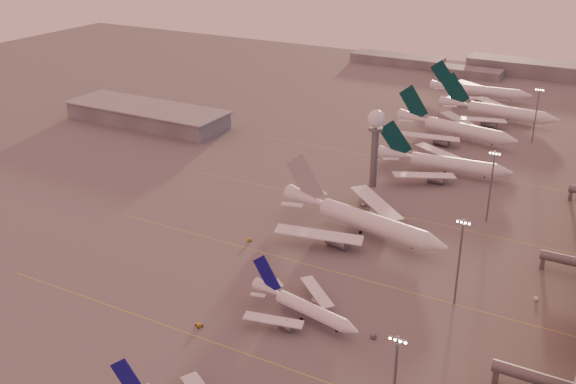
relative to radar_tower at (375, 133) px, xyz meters
The scene contains 21 objects.
ground 121.92m from the radar_tower, 92.39° to the right, with size 700.00×700.00×0.00m, color #595656.
taxiway_markings 71.83m from the radar_tower, 68.66° to the right, with size 180.00×185.25×0.02m.
hangar 127.68m from the radar_tower, behind, with size 82.00×27.00×8.50m.
radar_tower is the anchor object (origin of this frame).
mast_b 82.32m from the radar_tower, 52.43° to the right, with size 3.60×0.56×25.00m.
mast_c 46.66m from the radar_tower, 12.53° to the right, with size 3.60×0.56×25.00m.
mast_d 91.11m from the radar_tower, 61.74° to the left, with size 3.60×0.56×25.00m.
distant_horizon 205.86m from the radar_tower, 90.67° to the left, with size 165.00×37.50×9.00m.
narrowbody_mid 93.86m from the radar_tower, 78.64° to the right, with size 34.13×26.97×13.48m.
widebody_white 44.49m from the radar_tower, 72.55° to the right, with size 61.45×48.76×21.86m.
greentail_a 36.02m from the radar_tower, 51.03° to the left, with size 53.50×43.07×19.43m.
greentail_b 71.27m from the radar_tower, 80.16° to the left, with size 58.32×46.68×21.38m.
greentail_c 108.22m from the radar_tower, 78.10° to the left, with size 59.01×47.57×21.42m.
greentail_d 141.13m from the radar_tower, 88.11° to the left, with size 54.67×43.98×19.86m.
gsv_tug_mid 108.48m from the radar_tower, 91.72° to the right, with size 3.90×3.22×0.96m.
gsv_truck_b 99.23m from the radar_tower, 67.36° to the right, with size 5.72×2.22×2.30m.
gsv_truck_c 65.80m from the radar_tower, 105.20° to the right, with size 5.74×3.63×2.18m.
gsv_catering_b 88.78m from the radar_tower, 37.42° to the right, with size 4.75×3.36×3.57m.
gsv_tug_far 28.15m from the radar_tower, 78.01° to the right, with size 3.66×3.81×0.95m.
gsv_truck_d 41.88m from the radar_tower, 167.70° to the left, with size 2.56×6.09×2.40m.
gsv_tug_hangar 60.48m from the radar_tower, 44.36° to the left, with size 3.26×1.96×0.93m.
Camera 1 is at (90.09, -99.91, 98.39)m, focal length 42.00 mm.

